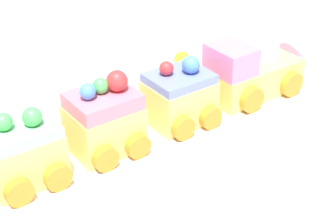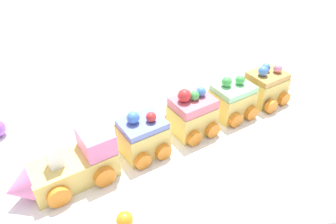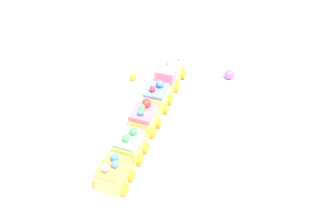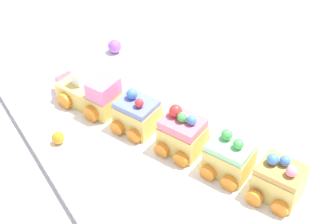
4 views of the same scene
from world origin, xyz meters
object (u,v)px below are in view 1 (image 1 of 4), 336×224
object	(u,v)px
cake_car_blueberry	(179,98)
cake_car_mint	(22,154)
cake_train_locomotive	(258,71)
gumball_orange	(182,60)
cake_car_strawberry	(104,121)

from	to	relation	value
cake_car_blueberry	cake_car_mint	size ratio (longest dim) A/B	1.00
cake_train_locomotive	gumball_orange	bearing A→B (deg)	107.00
cake_train_locomotive	cake_car_strawberry	bearing A→B (deg)	-179.98
cake_car_blueberry	gumball_orange	distance (m)	0.13
cake_car_strawberry	gumball_orange	distance (m)	0.20
cake_train_locomotive	cake_car_blueberry	size ratio (longest dim) A/B	1.70
gumball_orange	cake_car_strawberry	bearing A→B (deg)	-126.85
cake_car_strawberry	gumball_orange	world-z (taller)	cake_car_strawberry
cake_train_locomotive	cake_car_strawberry	xyz separation A→B (m)	(-0.18, -0.08, 0.01)
cake_car_blueberry	cake_car_mint	bearing A→B (deg)	-179.96
cake_car_mint	gumball_orange	xyz separation A→B (m)	(0.19, 0.19, -0.02)
cake_car_blueberry	cake_car_strawberry	world-z (taller)	cake_car_strawberry
cake_car_blueberry	cake_car_strawberry	size ratio (longest dim) A/B	1.00
cake_car_blueberry	gumball_orange	world-z (taller)	cake_car_blueberry
cake_car_strawberry	gumball_orange	bearing A→B (deg)	30.77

